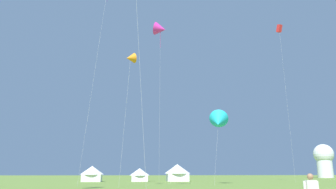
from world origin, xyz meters
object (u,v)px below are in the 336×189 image
(kite_cyan_delta, at_px, (218,121))
(festival_tent_right, at_px, (140,174))
(kite_red_box, at_px, (279,29))
(festival_tent_center, at_px, (177,172))
(kite_orange_delta, at_px, (131,58))
(festival_tent_left, at_px, (92,173))
(observatory_dome, at_px, (324,159))
(kite_magenta_delta, at_px, (160,29))

(kite_cyan_delta, distance_m, festival_tent_right, 22.26)
(kite_red_box, bearing_deg, festival_tent_right, 164.66)
(festival_tent_center, bearing_deg, festival_tent_right, 180.00)
(kite_orange_delta, relative_size, festival_tent_right, 4.47)
(festival_tent_left, bearing_deg, kite_red_box, -11.62)
(festival_tent_left, bearing_deg, festival_tent_right, 0.00)
(kite_cyan_delta, bearing_deg, kite_orange_delta, -152.91)
(festival_tent_center, relative_size, observatory_dome, 0.47)
(kite_red_box, distance_m, festival_tent_center, 35.14)
(festival_tent_left, xyz_separation_m, festival_tent_center, (16.53, -0.00, 0.21))
(festival_tent_left, relative_size, festival_tent_right, 1.16)
(observatory_dome, bearing_deg, festival_tent_right, -148.37)
(kite_cyan_delta, relative_size, festival_tent_center, 2.20)
(kite_red_box, relative_size, festival_tent_right, 7.92)
(kite_red_box, relative_size, festival_tent_left, 6.82)
(kite_orange_delta, xyz_separation_m, kite_magenta_delta, (5.39, 16.75, 12.01))
(kite_orange_delta, bearing_deg, kite_magenta_delta, 72.15)
(festival_tent_left, distance_m, festival_tent_center, 16.54)
(kite_magenta_delta, bearing_deg, festival_tent_left, 148.52)
(festival_tent_center, bearing_deg, kite_red_box, -20.65)
(kite_orange_delta, relative_size, kite_magenta_delta, 0.58)
(kite_cyan_delta, relative_size, festival_tent_right, 2.89)
(kite_orange_delta, height_order, festival_tent_right, kite_orange_delta)
(festival_tent_right, bearing_deg, festival_tent_left, 180.00)
(festival_tent_center, distance_m, observatory_dome, 65.78)
(observatory_dome, bearing_deg, festival_tent_center, -144.97)
(kite_cyan_delta, height_order, kite_magenta_delta, kite_magenta_delta)
(festival_tent_left, relative_size, observatory_dome, 0.42)
(festival_tent_left, xyz_separation_m, observatory_dome, (70.29, 37.68, 4.39))
(kite_cyan_delta, height_order, festival_tent_left, kite_cyan_delta)
(kite_magenta_delta, relative_size, kite_red_box, 0.98)
(kite_orange_delta, relative_size, observatory_dome, 1.61)
(kite_magenta_delta, xyz_separation_m, observatory_dome, (57.93, 45.25, -22.59))
(kite_magenta_delta, distance_m, festival_tent_left, 30.62)
(kite_magenta_delta, bearing_deg, festival_tent_right, 113.27)
(kite_magenta_delta, height_order, festival_tent_right, kite_magenta_delta)
(festival_tent_center, height_order, observatory_dome, observatory_dome)
(festival_tent_center, bearing_deg, festival_tent_left, 180.00)
(kite_cyan_delta, bearing_deg, festival_tent_right, 123.30)
(observatory_dome, bearing_deg, kite_cyan_delta, -132.11)
(kite_magenta_delta, bearing_deg, kite_cyan_delta, -50.23)
(festival_tent_right, height_order, observatory_dome, observatory_dome)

